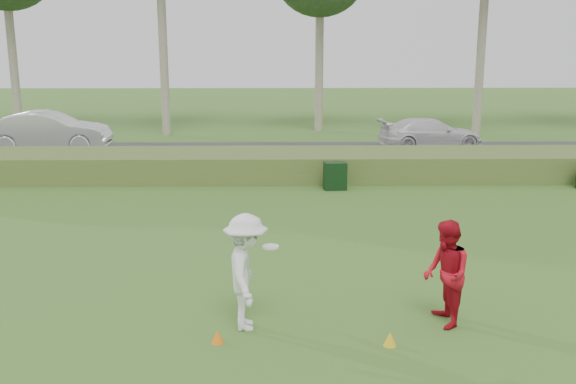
{
  "coord_description": "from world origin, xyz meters",
  "views": [
    {
      "loc": [
        -0.23,
        -10.26,
        4.58
      ],
      "look_at": [
        0.0,
        4.0,
        1.3
      ],
      "focal_mm": 40.0,
      "sensor_mm": 36.0,
      "label": 1
    }
  ],
  "objects_px": {
    "player_white": "(246,272)",
    "car_mid": "(49,131)",
    "cone_orange": "(217,337)",
    "utility_cabinet": "(335,176)",
    "cone_yellow": "(390,339)",
    "player_red": "(446,274)",
    "car_right": "(431,133)"
  },
  "relations": [
    {
      "from": "car_mid",
      "to": "player_white",
      "type": "bearing_deg",
      "value": -155.73
    },
    {
      "from": "cone_orange",
      "to": "cone_yellow",
      "type": "height_order",
      "value": "cone_yellow"
    },
    {
      "from": "cone_yellow",
      "to": "car_right",
      "type": "distance_m",
      "value": 19.74
    },
    {
      "from": "cone_orange",
      "to": "utility_cabinet",
      "type": "distance_m",
      "value": 11.28
    },
    {
      "from": "player_red",
      "to": "cone_orange",
      "type": "height_order",
      "value": "player_red"
    },
    {
      "from": "cone_yellow",
      "to": "car_right",
      "type": "bearing_deg",
      "value": 75.09
    },
    {
      "from": "car_right",
      "to": "player_red",
      "type": "bearing_deg",
      "value": 160.99
    },
    {
      "from": "cone_orange",
      "to": "car_mid",
      "type": "relative_size",
      "value": 0.04
    },
    {
      "from": "cone_yellow",
      "to": "car_mid",
      "type": "distance_m",
      "value": 22.0
    },
    {
      "from": "player_white",
      "to": "car_mid",
      "type": "bearing_deg",
      "value": 24.77
    },
    {
      "from": "car_mid",
      "to": "car_right",
      "type": "xyz_separation_m",
      "value": [
        16.75,
        0.44,
        -0.19
      ]
    },
    {
      "from": "player_white",
      "to": "player_red",
      "type": "height_order",
      "value": "player_white"
    },
    {
      "from": "car_mid",
      "to": "utility_cabinet",
      "type": "bearing_deg",
      "value": -126.14
    },
    {
      "from": "cone_orange",
      "to": "utility_cabinet",
      "type": "xyz_separation_m",
      "value": [
        2.81,
        10.92,
        0.34
      ]
    },
    {
      "from": "cone_yellow",
      "to": "utility_cabinet",
      "type": "xyz_separation_m",
      "value": [
        0.11,
        11.06,
        0.33
      ]
    },
    {
      "from": "cone_yellow",
      "to": "cone_orange",
      "type": "bearing_deg",
      "value": 177.1
    },
    {
      "from": "utility_cabinet",
      "to": "car_mid",
      "type": "relative_size",
      "value": 0.17
    },
    {
      "from": "cone_orange",
      "to": "car_right",
      "type": "xyz_separation_m",
      "value": [
        7.77,
        18.93,
        0.62
      ]
    },
    {
      "from": "player_white",
      "to": "cone_orange",
      "type": "bearing_deg",
      "value": 139.27
    },
    {
      "from": "player_red",
      "to": "car_mid",
      "type": "xyz_separation_m",
      "value": [
        -12.7,
        17.87,
        0.02
      ]
    },
    {
      "from": "cone_yellow",
      "to": "utility_cabinet",
      "type": "height_order",
      "value": "utility_cabinet"
    },
    {
      "from": "cone_orange",
      "to": "utility_cabinet",
      "type": "relative_size",
      "value": 0.24
    },
    {
      "from": "utility_cabinet",
      "to": "car_right",
      "type": "height_order",
      "value": "car_right"
    },
    {
      "from": "cone_orange",
      "to": "cone_yellow",
      "type": "bearing_deg",
      "value": -2.9
    },
    {
      "from": "player_red",
      "to": "cone_orange",
      "type": "relative_size",
      "value": 8.38
    },
    {
      "from": "player_white",
      "to": "car_right",
      "type": "xyz_separation_m",
      "value": [
        7.34,
        18.36,
        -0.24
      ]
    },
    {
      "from": "player_red",
      "to": "cone_yellow",
      "type": "xyz_separation_m",
      "value": [
        -1.03,
        -0.76,
        -0.78
      ]
    },
    {
      "from": "player_white",
      "to": "utility_cabinet",
      "type": "distance_m",
      "value": 10.64
    },
    {
      "from": "player_white",
      "to": "utility_cabinet",
      "type": "relative_size",
      "value": 2.17
    },
    {
      "from": "player_red",
      "to": "utility_cabinet",
      "type": "height_order",
      "value": "player_red"
    },
    {
      "from": "player_white",
      "to": "player_red",
      "type": "xyz_separation_m",
      "value": [
        3.29,
        0.06,
        -0.07
      ]
    },
    {
      "from": "cone_yellow",
      "to": "player_red",
      "type": "bearing_deg",
      "value": 36.29
    }
  ]
}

